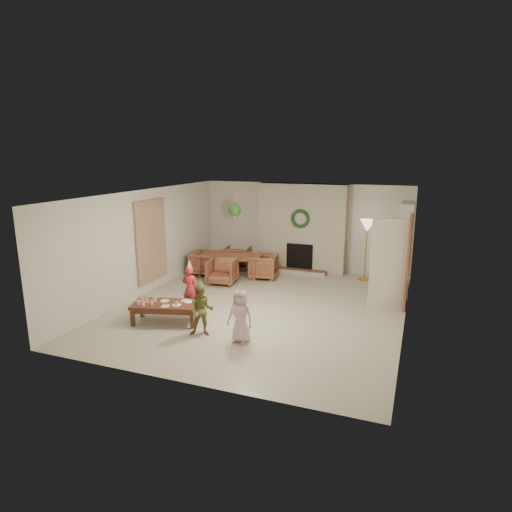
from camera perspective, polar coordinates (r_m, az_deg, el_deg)
The scene contains 56 objects.
floor at distance 9.79m, azimuth 0.81°, elevation -6.65°, with size 7.00×7.00×0.00m, color #B7B29E.
ceiling at distance 9.23m, azimuth 0.86°, elevation 8.09°, with size 7.00×7.00×0.00m, color white.
wall_back at distance 12.72m, azimuth 6.26°, elevation 3.79°, with size 7.00×7.00×0.00m, color silver.
wall_front at distance 6.38m, azimuth -10.05°, elevation -6.06°, with size 7.00×7.00×0.00m, color silver.
wall_left at distance 10.81m, azimuth -14.28°, elevation 1.75°, with size 7.00×7.00×0.00m, color silver.
wall_right at distance 8.89m, azimuth 19.32°, elevation -1.06°, with size 7.00×7.00×0.00m, color silver.
fireplace_mass at distance 12.52m, azimuth 6.03°, elevation 3.65°, with size 2.50×0.40×2.50m, color maroon.
fireplace_hearth at distance 12.45m, azimuth 5.48°, elevation -2.01°, with size 1.60×0.30×0.12m, color maroon.
fireplace_firebox at distance 12.51m, azimuth 5.73°, elevation -0.09°, with size 0.75×0.12×0.75m, color black.
fireplace_wreath at distance 12.26m, azimuth 5.78°, elevation 4.86°, with size 0.54×0.54×0.10m, color #173E1C.
floor_lamp_base at distance 12.18m, azimuth 13.92°, elevation -2.92°, with size 0.31×0.31×0.03m, color gold.
floor_lamp_post at distance 12.00m, azimuth 14.12°, elevation 0.51°, with size 0.03×0.03×1.47m, color gold.
floor_lamp_shade at distance 11.86m, azimuth 14.32°, elevation 3.85°, with size 0.39×0.39×0.33m, color beige.
bookshelf_carcass at distance 11.17m, azimuth 18.86°, elevation 1.03°, with size 0.30×1.00×2.20m, color white.
bookshelf_shelf_a at distance 11.32m, azimuth 18.51°, elevation -2.18°, with size 0.30×0.92×0.03m, color white.
bookshelf_shelf_b at distance 11.23m, azimuth 18.66°, elevation -0.21°, with size 0.30×0.92×0.03m, color white.
bookshelf_shelf_c at distance 11.15m, azimuth 18.81°, elevation 1.79°, with size 0.30×0.92×0.03m, color white.
bookshelf_shelf_d at distance 11.08m, azimuth 18.97°, elevation 3.82°, with size 0.30×0.92×0.03m, color white.
books_row_lower at distance 11.14m, azimuth 18.42°, elevation -1.67°, with size 0.20×0.40×0.24m, color maroon.
books_row_mid at distance 11.25m, azimuth 18.62°, elevation 0.55°, with size 0.20×0.44×0.24m, color #284D94.
books_row_upper at distance 11.02m, azimuth 18.73°, elevation 2.37°, with size 0.20×0.36×0.22m, color gold.
door_frame at distance 10.11m, azimuth 19.23°, elevation -0.71°, with size 0.05×0.86×2.04m, color brown.
door_leaf at distance 9.76m, azimuth 16.92°, elevation -1.14°, with size 0.05×0.80×2.00m, color beige.
curtain_panel at distance 10.95m, azimuth -13.52°, elevation 1.94°, with size 0.06×1.20×2.00m, color tan.
dining_table at distance 12.12m, azimuth -3.38°, elevation -1.23°, with size 1.71×0.95×0.60m, color brown.
dining_chair_near at distance 11.42m, azimuth -4.43°, elevation -2.00°, with size 0.71×0.73×0.66m, color brown.
dining_chair_far at distance 12.81m, azimuth -2.44°, elevation -0.27°, with size 0.71×0.73×0.66m, color brown.
dining_chair_left at distance 12.34m, azimuth -6.72°, elevation -0.88°, with size 0.71×0.73×0.66m, color brown.
dining_chair_right at distance 11.89m, azimuth 0.96°, elevation -1.34°, with size 0.71×0.73×0.66m, color brown.
hanging_plant_cord at distance 11.14m, azimuth -2.82°, elevation 7.17°, with size 0.01×0.01×0.70m, color tan.
hanging_plant_pot at distance 11.18m, azimuth -2.80°, elevation 5.39°, with size 0.16×0.16×0.12m, color #94552F.
hanging_plant_foliage at distance 11.16m, azimuth -2.80°, elevation 6.00°, with size 0.32×0.32×0.32m, color #204D19.
coffee_table_top at distance 9.01m, azimuth -11.69°, elevation -6.21°, with size 1.32×0.66×0.06m, color #542A1C.
coffee_table_apron at distance 9.03m, azimuth -11.67°, elevation -6.63°, with size 1.22×0.56×0.08m, color #542A1C.
coffee_leg_fl at distance 9.03m, azimuth -15.79°, elevation -7.77°, with size 0.07×0.07×0.34m, color #542A1C.
coffee_leg_fr at distance 8.68m, azimuth -8.32°, elevation -8.25°, with size 0.07×0.07×0.34m, color #542A1C.
coffee_leg_bl at distance 9.50m, azimuth -14.66°, elevation -6.63°, with size 0.07×0.07×0.34m, color #542A1C.
coffee_leg_br at distance 9.17m, azimuth -7.54°, elevation -7.02°, with size 0.07×0.07×0.34m, color #542A1C.
cup_a at distance 9.00m, azimuth -15.10°, elevation -5.90°, with size 0.07×0.07×0.09m, color white.
cup_b at distance 9.18m, azimuth -14.67°, elevation -5.49°, with size 0.07×0.07×0.09m, color white.
cup_c at distance 8.92m, azimuth -14.47°, elevation -6.04°, with size 0.07×0.07×0.09m, color white.
cup_d at distance 9.10m, azimuth -14.05°, elevation -5.63°, with size 0.07×0.07×0.09m, color white.
cup_e at distance 8.94m, azimuth -13.44°, elevation -5.92°, with size 0.07×0.07×0.09m, color white.
cup_f at distance 9.13m, azimuth -13.04°, elevation -5.51°, with size 0.07×0.07×0.09m, color white.
plate_a at distance 9.12m, azimuth -11.79°, elevation -5.74°, with size 0.18×0.18×0.01m, color white.
plate_b at distance 8.83m, azimuth -10.31°, elevation -6.30°, with size 0.18×0.18×0.01m, color white.
plate_c at distance 8.97m, azimuth -8.71°, elevation -5.93°, with size 0.18×0.18×0.01m, color white.
food_scoop at distance 8.82m, azimuth -10.32°, elevation -6.06°, with size 0.07×0.07×0.07m, color tan.
napkin_left at distance 8.82m, azimuth -11.72°, elevation -6.41°, with size 0.15×0.15×0.01m, color #E0A5B6.
napkin_right at distance 9.07m, azimuth -9.22°, elevation -5.74°, with size 0.15×0.15×0.01m, color #E0A5B6.
child_red at distance 9.50m, azimuth -8.59°, elevation -4.24°, with size 0.36×0.24×1.00m, color red.
party_hat_red at distance 9.35m, azimuth -8.70°, elevation -1.07°, with size 0.14×0.14×0.19m, color #D6C647.
child_plaid at distance 8.24m, azimuth -7.15°, elevation -7.06°, with size 0.47×0.37×0.97m, color #9B5C2A.
party_hat_plaid at distance 8.08m, azimuth -7.25°, elevation -3.58°, with size 0.12×0.12×0.16m, color green.
child_pink at distance 7.92m, azimuth -2.07°, elevation -7.81°, with size 0.48×0.31×0.98m, color beige.
party_hat_pink at distance 7.74m, azimuth -2.10°, elevation -4.15°, with size 0.13×0.13×0.18m, color #BCBBC2.
Camera 1 is at (3.14, -8.64, 3.35)m, focal length 30.68 mm.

